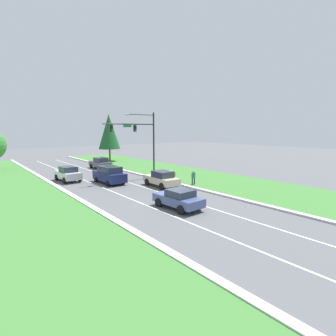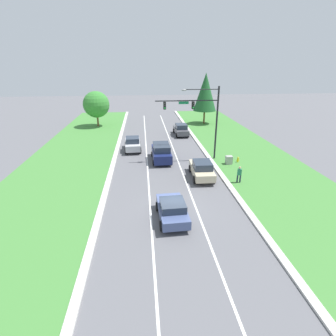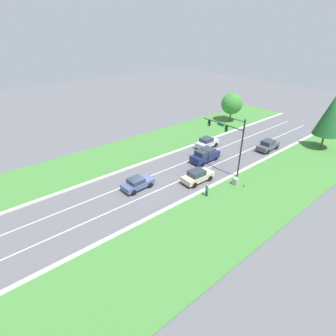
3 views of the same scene
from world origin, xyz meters
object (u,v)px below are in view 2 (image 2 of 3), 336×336
slate_blue_sedan (172,210)px  pedestrian (239,174)px  graphite_sedan (181,130)px  champagne_sedan (202,169)px  navy_suv (161,152)px  conifer_near_right_tree (205,92)px  fire_hydrant (238,160)px  traffic_signal_mast (200,113)px  oak_near_left_tree (96,105)px  utility_cabinet (229,160)px  silver_sedan (133,144)px

slate_blue_sedan → pedestrian: 8.95m
graphite_sedan → champagne_sedan: size_ratio=1.01×
navy_suv → conifer_near_right_tree: (9.47, 19.33, 4.77)m
fire_hydrant → navy_suv: bearing=169.5°
pedestrian → conifer_near_right_tree: bearing=-80.8°
traffic_signal_mast → pedestrian: traffic_signal_mast is taller
slate_blue_sedan → oak_near_left_tree: 33.10m
traffic_signal_mast → conifer_near_right_tree: bearing=75.3°
traffic_signal_mast → slate_blue_sedan: traffic_signal_mast is taller
slate_blue_sedan → utility_cabinet: size_ratio=4.32×
slate_blue_sedan → oak_near_left_tree: oak_near_left_tree is taller
utility_cabinet → conifer_near_right_tree: conifer_near_right_tree is taller
navy_suv → conifer_near_right_tree: conifer_near_right_tree is taller
traffic_signal_mast → navy_suv: 6.28m
silver_sedan → conifer_near_right_tree: conifer_near_right_tree is taller
slate_blue_sedan → pedestrian: size_ratio=2.55×
traffic_signal_mast → utility_cabinet: (3.07, -1.98, -5.01)m
fire_hydrant → oak_near_left_tree: 27.97m
champagne_sedan → oak_near_left_tree: oak_near_left_tree is taller
navy_suv → pedestrian: (6.85, -6.96, -0.08)m
silver_sedan → slate_blue_sedan: bearing=-81.5°
silver_sedan → champagne_sedan: (7.06, -9.49, -0.03)m
conifer_near_right_tree → oak_near_left_tree: 19.60m
navy_suv → silver_sedan: bearing=128.4°
conifer_near_right_tree → pedestrian: bearing=-95.7°
traffic_signal_mast → pedestrian: bearing=-70.3°
navy_suv → silver_sedan: size_ratio=1.11×
slate_blue_sedan → fire_hydrant: (8.81, 10.95, -0.46)m
graphite_sedan → fire_hydrant: graphite_sedan is taller
pedestrian → oak_near_left_tree: 31.01m
conifer_near_right_tree → oak_near_left_tree: conifer_near_right_tree is taller
slate_blue_sedan → conifer_near_right_tree: bearing=70.6°
pedestrian → fire_hydrant: 5.69m
navy_suv → oak_near_left_tree: size_ratio=0.80×
utility_cabinet → fire_hydrant: (1.22, 0.45, -0.16)m
traffic_signal_mast → fire_hydrant: traffic_signal_mast is taller
champagne_sedan → graphite_sedan: bearing=90.6°
fire_hydrant → conifer_near_right_tree: (0.80, 20.94, 5.45)m
champagne_sedan → fire_hydrant: (5.05, 3.71, -0.55)m
navy_suv → champagne_sedan: size_ratio=1.06×
slate_blue_sedan → pedestrian: pedestrian is taller
slate_blue_sedan → pedestrian: bearing=36.1°
oak_near_left_tree → champagne_sedan: bearing=-60.5°
traffic_signal_mast → silver_sedan: 10.02m
slate_blue_sedan → oak_near_left_tree: size_ratio=0.70×
graphite_sedan → utility_cabinet: 13.90m
conifer_near_right_tree → graphite_sedan: bearing=-124.8°
utility_cabinet → fire_hydrant: bearing=20.3°
fire_hydrant → conifer_near_right_tree: conifer_near_right_tree is taller
navy_suv → oak_near_left_tree: bearing=117.0°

